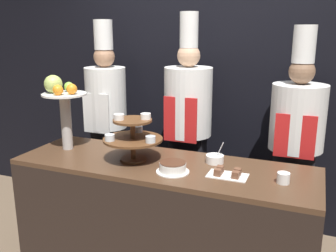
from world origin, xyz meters
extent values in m
cube|color=black|center=(0.00, 1.37, 1.40)|extent=(10.00, 0.06, 2.80)
cube|color=black|center=(0.00, 0.34, 0.41)|extent=(2.14, 0.68, 0.83)
cube|color=#4C3321|center=(0.00, 0.34, 0.85)|extent=(2.14, 0.68, 0.03)
cylinder|color=brown|center=(-0.23, 0.33, 0.87)|extent=(0.19, 0.19, 0.02)
cylinder|color=brown|center=(-0.23, 0.33, 1.02)|extent=(0.04, 0.04, 0.30)
cylinder|color=brown|center=(-0.23, 0.33, 1.02)|extent=(0.43, 0.43, 0.02)
cylinder|color=brown|center=(-0.23, 0.33, 1.16)|extent=(0.28, 0.28, 0.02)
cylinder|color=silver|center=(-0.07, 0.28, 1.05)|extent=(0.07, 0.07, 0.04)
cylinder|color=beige|center=(-0.07, 0.28, 1.05)|extent=(0.06, 0.06, 0.03)
cylinder|color=silver|center=(-0.27, 0.49, 1.05)|extent=(0.07, 0.07, 0.04)
cylinder|color=red|center=(-0.27, 0.49, 1.05)|extent=(0.06, 0.06, 0.03)
cylinder|color=silver|center=(-0.35, 0.21, 1.05)|extent=(0.07, 0.07, 0.04)
cylinder|color=green|center=(-0.35, 0.21, 1.05)|extent=(0.06, 0.06, 0.03)
cylinder|color=white|center=(-0.14, 0.37, 1.19)|extent=(0.07, 0.07, 0.04)
cylinder|color=white|center=(-0.31, 0.28, 1.19)|extent=(0.07, 0.07, 0.04)
cylinder|color=#B2ADA8|center=(-0.83, 0.37, 1.08)|extent=(0.08, 0.08, 0.43)
cylinder|color=white|center=(-0.83, 0.37, 1.30)|extent=(0.34, 0.34, 0.01)
sphere|color=orange|center=(-0.75, 0.35, 1.35)|extent=(0.08, 0.08, 0.08)
sphere|color=#84B742|center=(-0.84, 0.45, 1.35)|extent=(0.08, 0.08, 0.08)
sphere|color=#ADC160|center=(-0.91, 0.35, 1.38)|extent=(0.14, 0.14, 0.14)
sphere|color=orange|center=(-0.82, 0.29, 1.35)|extent=(0.08, 0.08, 0.08)
cylinder|color=white|center=(0.13, 0.21, 0.87)|extent=(0.22, 0.22, 0.01)
cylinder|color=white|center=(0.13, 0.21, 0.90)|extent=(0.18, 0.18, 0.06)
cylinder|color=#472819|center=(0.13, 0.21, 0.93)|extent=(0.17, 0.17, 0.01)
cylinder|color=white|center=(0.82, 0.30, 0.90)|extent=(0.08, 0.08, 0.07)
cube|color=white|center=(0.48, 0.28, 0.87)|extent=(0.26, 0.15, 0.01)
cube|color=brown|center=(0.42, 0.25, 0.89)|extent=(0.04, 0.04, 0.04)
cube|color=brown|center=(0.54, 0.25, 0.89)|extent=(0.04, 0.04, 0.04)
cube|color=brown|center=(0.42, 0.31, 0.89)|extent=(0.04, 0.04, 0.04)
cube|color=brown|center=(0.54, 0.31, 0.89)|extent=(0.04, 0.04, 0.04)
cylinder|color=white|center=(0.34, 0.49, 0.89)|extent=(0.13, 0.13, 0.06)
cylinder|color=#BCBCC1|center=(0.37, 0.49, 0.96)|extent=(0.05, 0.01, 0.11)
cube|color=black|center=(-0.84, 0.98, 0.45)|extent=(0.28, 0.15, 0.89)
cylinder|color=white|center=(-0.84, 0.98, 1.17)|extent=(0.37, 0.37, 0.56)
cube|color=white|center=(-0.84, 0.81, 1.06)|extent=(0.26, 0.01, 0.36)
sphere|color=#A37556|center=(-0.84, 0.98, 1.54)|extent=(0.19, 0.19, 0.19)
cylinder|color=white|center=(-0.84, 0.98, 1.74)|extent=(0.17, 0.17, 0.26)
cube|color=black|center=(-0.04, 0.98, 0.45)|extent=(0.30, 0.17, 0.90)
cylinder|color=white|center=(-0.04, 0.98, 1.19)|extent=(0.40, 0.40, 0.58)
cube|color=red|center=(-0.04, 0.79, 1.08)|extent=(0.28, 0.01, 0.37)
sphere|color=tan|center=(-0.04, 0.98, 1.57)|extent=(0.19, 0.19, 0.19)
cylinder|color=white|center=(-0.04, 0.98, 1.78)|extent=(0.15, 0.15, 0.28)
cube|color=black|center=(0.85, 0.98, 0.44)|extent=(0.31, 0.17, 0.88)
cylinder|color=silver|center=(0.85, 0.98, 1.13)|extent=(0.41, 0.41, 0.51)
cube|color=red|center=(0.85, 0.79, 1.03)|extent=(0.29, 0.01, 0.32)
sphere|color=#846047|center=(0.85, 0.98, 1.48)|extent=(0.19, 0.19, 0.19)
cylinder|color=white|center=(0.85, 0.98, 1.68)|extent=(0.16, 0.16, 0.27)
camera|label=1|loc=(0.97, -1.96, 1.79)|focal=40.00mm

